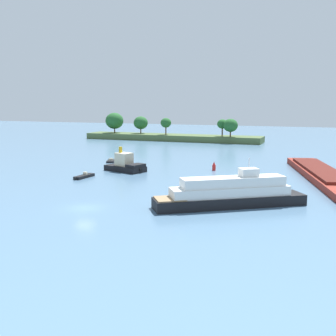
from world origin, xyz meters
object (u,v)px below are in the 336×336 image
Objects in this scene: fishing_skiff at (111,161)px; channel_buoy_red at (214,167)px; small_motorboat at (84,176)px; tugboat at (126,165)px; cargo_barge at (324,175)px; white_riverboat at (231,194)px.

fishing_skiff is 2.41× the size of channel_buoy_red.
small_motorboat is 26.47m from channel_buoy_red.
channel_buoy_red is at bearing -8.02° from fishing_skiff.
channel_buoy_red is (16.59, 7.22, -0.44)m from tugboat.
small_motorboat is 1.15× the size of fishing_skiff.
cargo_barge reaches higher than fishing_skiff.
cargo_barge is 21.27× the size of channel_buoy_red.
tugboat is 4.86× the size of channel_buoy_red.
tugboat is (-26.42, 21.37, -0.51)m from white_riverboat.
tugboat reaches higher than fishing_skiff.
white_riverboat is 2.11× the size of tugboat.
tugboat is 0.23× the size of cargo_barge.
fishing_skiff is at bearing 172.36° from cargo_barge.
white_riverboat reaches higher than fishing_skiff.
small_motorboat is at bearing -161.21° from cargo_barge.
white_riverboat is at bearing -38.97° from tugboat.
fishing_skiff is (-5.44, 20.50, -0.06)m from small_motorboat.
cargo_barge is (37.86, 4.54, -0.35)m from tugboat.
small_motorboat is 0.57× the size of tugboat.
fishing_skiff is (-9.25, 10.86, -1.01)m from tugboat.
tugboat is 18.10m from channel_buoy_red.
white_riverboat is 0.48× the size of cargo_barge.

